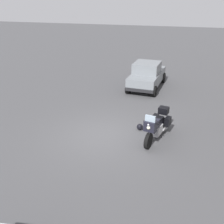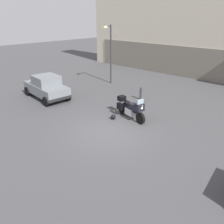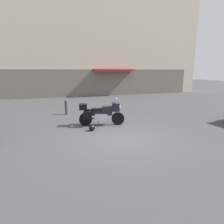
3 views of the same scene
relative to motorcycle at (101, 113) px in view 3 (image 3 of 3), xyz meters
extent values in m
plane|color=#424244|center=(0.28, -2.11, -0.62)|extent=(80.00, 80.00, 0.00)
cube|color=beige|center=(0.28, 12.10, 4.87)|extent=(28.90, 2.40, 10.98)
cube|color=#6D675C|center=(0.28, 10.88, 0.78)|extent=(26.01, 0.12, 2.80)
cube|color=maroon|center=(4.14, 10.45, 2.08)|extent=(4.40, 1.10, 0.20)
cylinder|color=black|center=(0.83, -0.20, -0.30)|extent=(0.66, 0.29, 0.64)
cylinder|color=black|center=(-0.74, 0.18, -0.30)|extent=(0.66, 0.29, 0.64)
cylinder|color=#B7B7BC|center=(0.81, -0.20, 0.13)|extent=(0.33, 0.14, 0.68)
cube|color=#B7B7BC|center=(0.00, 0.00, -0.20)|extent=(0.68, 0.53, 0.36)
cube|color=black|center=(0.00, 0.00, 0.04)|extent=(1.13, 0.53, 0.28)
cube|color=black|center=(0.30, -0.07, 0.22)|extent=(0.58, 0.45, 0.24)
cube|color=black|center=(-0.19, 0.04, 0.18)|extent=(0.61, 0.42, 0.12)
cube|color=black|center=(0.71, -0.17, 0.30)|extent=(0.45, 0.51, 0.40)
cube|color=#8C9EAD|center=(0.75, -0.18, 0.60)|extent=(0.17, 0.41, 0.28)
sphere|color=#EAEACC|center=(0.89, -0.21, 0.30)|extent=(0.14, 0.14, 0.14)
cylinder|color=black|center=(0.64, -0.15, 0.40)|extent=(0.18, 0.61, 0.04)
cylinder|color=#B7B7BC|center=(-0.53, 0.33, -0.32)|extent=(0.56, 0.22, 0.09)
cube|color=black|center=(-0.56, 0.42, -0.04)|extent=(0.44, 0.29, 0.36)
cube|color=black|center=(-0.69, -0.12, -0.04)|extent=(0.44, 0.29, 0.36)
cube|color=black|center=(-0.84, 0.20, 0.33)|extent=(0.44, 0.47, 0.28)
cylinder|color=black|center=(-0.10, 0.21, -0.47)|extent=(0.05, 0.13, 0.29)
sphere|color=black|center=(-0.63, -0.76, -0.48)|extent=(0.28, 0.28, 0.28)
cylinder|color=#333338|center=(-1.47, 2.95, -0.21)|extent=(0.16, 0.16, 0.83)
sphere|color=#333338|center=(-1.47, 2.95, 0.21)|extent=(0.16, 0.16, 0.16)
camera|label=1|loc=(10.27, 0.78, 5.05)|focal=44.61mm
camera|label=2|loc=(7.34, -9.40, 4.76)|focal=36.82mm
camera|label=3|loc=(-2.29, -8.94, 2.09)|focal=30.45mm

